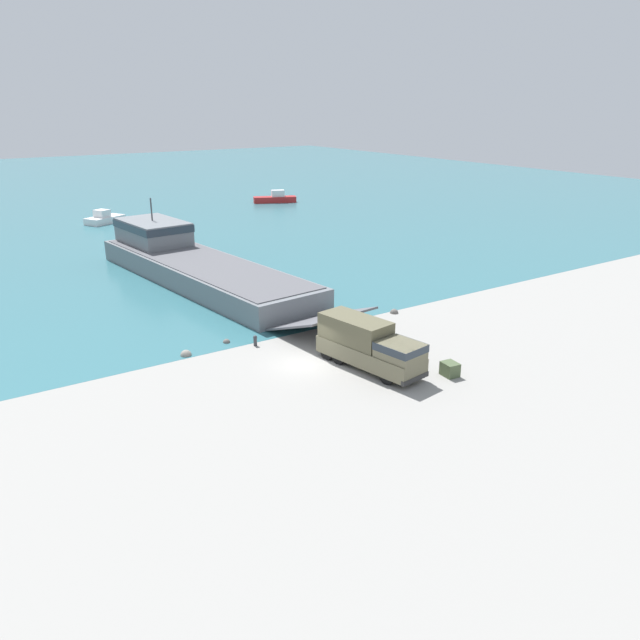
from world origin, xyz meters
name	(u,v)px	position (x,y,z in m)	size (l,w,h in m)	color
ground_plane	(306,364)	(0.00, 0.00, 0.00)	(240.00, 240.00, 0.00)	gray
water_surface	(33,196)	(0.00, 95.31, 0.00)	(240.00, 180.00, 0.01)	#336B75
landing_craft	(191,262)	(2.18, 24.67, 1.63)	(10.44, 36.73, 7.00)	slate
military_truck	(369,345)	(3.05, -2.85, 1.64)	(3.58, 8.17, 3.19)	#6B664C
soldier_on_ramp	(410,352)	(5.42, -4.19, 1.06)	(0.50, 0.46, 1.82)	#6B664C
moored_boat_b	(275,198)	(33.75, 62.86, 0.71)	(7.50, 4.63, 2.12)	#B22323
moored_boat_c	(104,219)	(3.32, 59.59, 0.66)	(6.15, 4.93, 1.98)	white
mooring_bollard	(255,340)	(-1.31, 4.81, 0.43)	(0.29, 0.29, 0.79)	#333338
cargo_crate	(450,369)	(6.62, -6.76, 0.45)	(0.90, 1.08, 0.90)	#475638
shoreline_rock_a	(227,342)	(-2.77, 6.55, 0.00)	(0.53, 0.53, 0.53)	#66605B
shoreline_rock_b	(394,313)	(11.81, 4.89, 0.00)	(0.70, 0.70, 0.70)	#66605B
shoreline_rock_c	(186,355)	(-6.19, 5.88, 0.00)	(0.78, 0.78, 0.78)	gray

